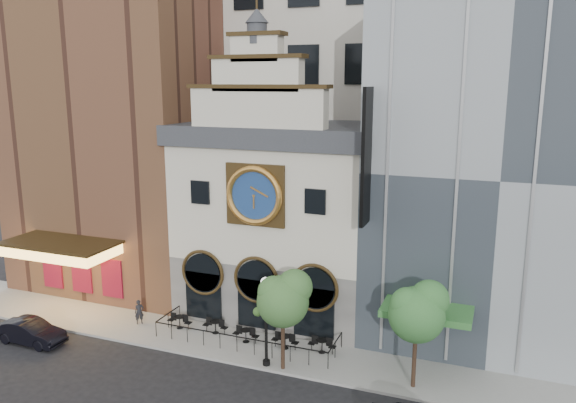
% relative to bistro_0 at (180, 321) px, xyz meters
% --- Properties ---
extents(ground, '(120.00, 120.00, 0.00)m').
position_rel_bistro_0_xyz_m(ground, '(4.60, -2.67, -0.61)').
color(ground, black).
rests_on(ground, ground).
extents(sidewalk, '(44.00, 5.00, 0.15)m').
position_rel_bistro_0_xyz_m(sidewalk, '(4.60, -0.17, -0.54)').
color(sidewalk, gray).
rests_on(sidewalk, ground).
extents(clock_building, '(12.60, 8.78, 18.65)m').
position_rel_bistro_0_xyz_m(clock_building, '(4.60, 5.15, 6.07)').
color(clock_building, '#605E5B').
rests_on(clock_building, ground).
extents(theater_building, '(14.00, 15.60, 25.00)m').
position_rel_bistro_0_xyz_m(theater_building, '(-8.40, 7.29, 11.99)').
color(theater_building, brown).
rests_on(theater_building, ground).
extents(retail_building, '(14.00, 14.40, 20.00)m').
position_rel_bistro_0_xyz_m(retail_building, '(17.60, 7.32, 9.53)').
color(retail_building, gray).
rests_on(retail_building, ground).
extents(office_tower, '(20.00, 16.00, 40.00)m').
position_rel_bistro_0_xyz_m(office_tower, '(4.60, 17.33, 19.39)').
color(office_tower, beige).
rests_on(office_tower, ground).
extents(cafe_railing, '(10.60, 2.60, 0.90)m').
position_rel_bistro_0_xyz_m(cafe_railing, '(4.60, -0.17, -0.01)').
color(cafe_railing, black).
rests_on(cafe_railing, sidewalk).
extents(bistro_0, '(1.58, 0.68, 0.90)m').
position_rel_bistro_0_xyz_m(bistro_0, '(0.00, 0.00, 0.00)').
color(bistro_0, black).
rests_on(bistro_0, sidewalk).
extents(bistro_1, '(1.58, 0.68, 0.90)m').
position_rel_bistro_0_xyz_m(bistro_1, '(2.36, 0.17, 0.00)').
color(bistro_1, black).
rests_on(bistro_1, sidewalk).
extents(bistro_2, '(1.58, 0.68, 0.90)m').
position_rel_bistro_0_xyz_m(bistro_2, '(4.56, -0.22, 0.00)').
color(bistro_2, black).
rests_on(bistro_2, sidewalk).
extents(bistro_3, '(1.58, 0.68, 0.90)m').
position_rel_bistro_0_xyz_m(bistro_3, '(6.97, -0.14, 0.00)').
color(bistro_3, black).
rests_on(bistro_3, sidewalk).
extents(bistro_4, '(1.58, 0.68, 0.90)m').
position_rel_bistro_0_xyz_m(bistro_4, '(9.06, 0.13, 0.00)').
color(bistro_4, black).
rests_on(bistro_4, sidewalk).
extents(car_left, '(4.24, 1.48, 1.40)m').
position_rel_bistro_0_xyz_m(car_left, '(-7.16, -4.58, 0.08)').
color(car_left, black).
rests_on(car_left, ground).
extents(pedestrian, '(0.65, 0.66, 1.53)m').
position_rel_bistro_0_xyz_m(pedestrian, '(-2.69, -0.31, 0.30)').
color(pedestrian, black).
rests_on(pedestrian, sidewalk).
extents(lamppost, '(1.55, 0.70, 4.90)m').
position_rel_bistro_0_xyz_m(lamppost, '(6.73, -2.25, 2.57)').
color(lamppost, black).
rests_on(lamppost, sidewalk).
extents(tree_left, '(2.81, 2.70, 5.40)m').
position_rel_bistro_0_xyz_m(tree_left, '(7.73, -2.24, 3.50)').
color(tree_left, '#382619').
rests_on(tree_left, sidewalk).
extents(tree_right, '(2.84, 2.74, 5.47)m').
position_rel_bistro_0_xyz_m(tree_right, '(14.38, -1.56, 3.55)').
color(tree_right, '#382619').
rests_on(tree_right, sidewalk).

